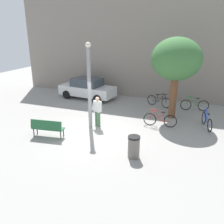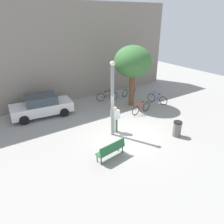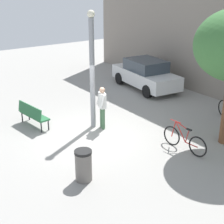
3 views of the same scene
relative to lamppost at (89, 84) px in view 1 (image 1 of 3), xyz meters
name	(u,v)px [view 1 (image 1 of 3)]	position (x,y,z in m)	size (l,w,h in m)	color
ground_plane	(97,132)	(0.60, -0.47, -2.38)	(36.00, 36.00, 0.00)	gray
building_facade	(140,46)	(0.60, 7.68, 1.45)	(19.36, 2.00, 7.65)	gray
lamppost	(89,84)	(0.00, 0.00, 0.00)	(0.28, 0.28, 4.46)	gray
person_by_lamppost	(97,110)	(0.34, 0.21, -1.41)	(0.63, 0.41, 1.67)	#47704C
park_bench	(47,127)	(-1.39, -1.94, -1.83)	(1.65, 0.69, 0.92)	#236038
plaza_tree	(176,60)	(3.92, 3.07, 1.05)	(2.81, 2.81, 4.67)	brown
bicycle_black	(159,101)	(2.82, 4.93, -1.99)	(1.74, 0.61, 0.97)	black
bicycle_blue	(207,121)	(5.89, 2.15, -1.99)	(0.55, 1.75, 0.97)	black
bicycle_green	(194,105)	(5.12, 4.91, -1.99)	(1.78, 0.42, 0.97)	black
bicycle_red	(160,120)	(3.50, 1.41, -1.99)	(1.81, 0.20, 0.97)	black
parked_car_white	(87,88)	(-2.67, 5.01, -1.60)	(4.36, 2.17, 1.55)	silver
trash_bin	(134,147)	(3.09, -2.30, -1.89)	(0.51, 0.51, 0.95)	#66605B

